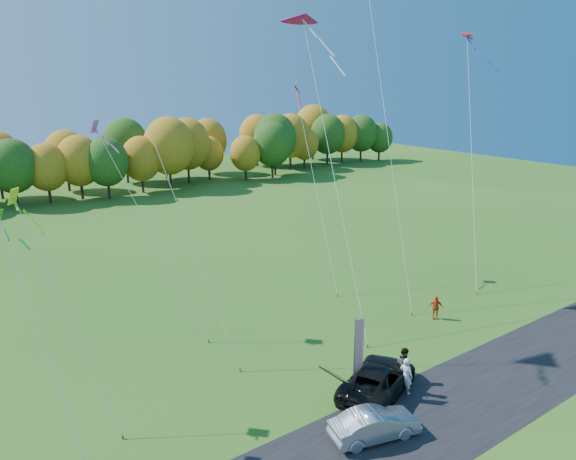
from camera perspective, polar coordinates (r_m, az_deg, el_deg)
ground at (r=30.03m, az=7.09°, el=-15.52°), size 160.00×160.00×0.00m
asphalt_strip at (r=27.75m, az=13.09°, el=-18.67°), size 90.00×6.00×0.01m
tree_line at (r=77.13m, az=-22.25°, el=2.78°), size 116.00×12.00×10.00m
black_suv at (r=29.25m, az=9.12°, el=-14.74°), size 6.14×4.60×1.55m
silver_sedan at (r=26.20m, az=8.81°, el=-18.94°), size 4.27×2.41×1.33m
person_tailgate_a at (r=29.42m, az=11.90°, el=-14.29°), size 0.61×0.79×1.92m
person_tailgate_b at (r=30.45m, az=11.69°, el=-13.23°), size 0.88×1.03×1.88m
person_east at (r=38.10m, az=14.76°, el=-7.61°), size 0.92×0.94×1.59m
feather_flag at (r=28.11m, az=7.10°, el=-11.82°), size 0.55×0.12×4.20m
kite_delta_blue at (r=31.27m, az=-14.53°, el=11.46°), size 5.82×12.19×27.91m
kite_parafoil_orange at (r=41.18m, az=9.33°, el=15.03°), size 6.60×12.85×30.88m
kite_delta_red at (r=35.22m, az=4.52°, el=6.51°), size 4.04×10.88×20.54m
kite_parafoil_rainbow at (r=45.85m, az=18.16°, el=7.15°), size 8.22×8.18×19.03m
kite_diamond_yellow at (r=26.49m, az=-21.50°, el=-8.05°), size 2.87×5.45×11.04m
kite_diamond_green at (r=24.37m, az=-23.55°, el=-10.83°), size 1.50×6.12×10.43m
kite_diamond_white at (r=41.46m, az=2.80°, el=4.56°), size 1.71×7.21×15.39m
kite_diamond_pink at (r=33.99m, az=-13.65°, el=-0.38°), size 4.33×6.70×13.28m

